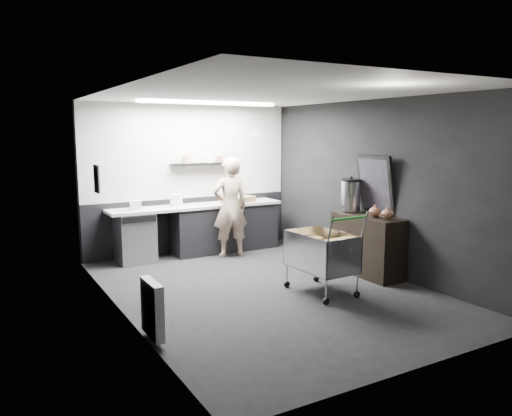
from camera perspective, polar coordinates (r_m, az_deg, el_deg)
floor at (r=7.12m, az=1.17°, el=-9.28°), size 5.50×5.50×0.00m
ceiling at (r=6.80m, az=1.24°, el=12.94°), size 5.50×5.50×0.00m
wall_back at (r=9.28m, az=-7.59°, el=3.35°), size 5.50×0.00×5.50m
wall_front at (r=4.71m, az=18.68°, el=-2.06°), size 5.50×0.00×5.50m
wall_left at (r=6.05m, az=-15.25°, el=0.36°), size 0.00×5.50×5.50m
wall_right at (r=8.04m, az=13.53°, el=2.39°), size 0.00×5.50×5.50m
kitchen_wall_panel at (r=9.23m, az=-7.60°, el=6.44°), size 3.95×0.02×1.70m
dado_panel at (r=9.38m, az=-7.44°, el=-1.84°), size 3.95×0.02×1.00m
floating_shelf at (r=9.22m, az=-6.16°, el=5.03°), size 1.20×0.22×0.04m
wall_clock at (r=9.83m, az=0.04°, el=8.39°), size 0.20×0.03×0.20m
poster at (r=7.29m, az=-17.76°, el=3.19°), size 0.02×0.30×0.40m
poster_red_band at (r=7.29m, az=-17.74°, el=3.74°), size 0.02×0.22×0.10m
radiator at (r=5.46m, az=-11.77°, el=-11.22°), size 0.10×0.50×0.60m
ceiling_strip at (r=8.43m, az=-5.40°, el=11.85°), size 2.40×0.20×0.04m
prep_counter at (r=9.16m, az=-5.91°, el=-2.33°), size 3.20×0.61×0.90m
person at (r=8.81m, az=-2.97°, el=0.08°), size 0.69×0.49×1.77m
shopping_cart at (r=6.90m, az=7.45°, el=-5.26°), size 0.65×1.04×1.13m
sideboard at (r=7.93m, az=12.49°, el=-3.24°), size 0.53×1.23×1.85m
fire_extinguisher at (r=5.69m, az=-11.43°, el=-11.58°), size 0.15×0.15×0.50m
cardboard_box at (r=9.32m, az=-2.09°, el=1.00°), size 0.66×0.58×0.11m
pink_tub at (r=8.87m, az=-9.11°, el=0.85°), size 0.21×0.21×0.21m
white_container at (r=8.59m, az=-13.59°, el=0.30°), size 0.21×0.18×0.16m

